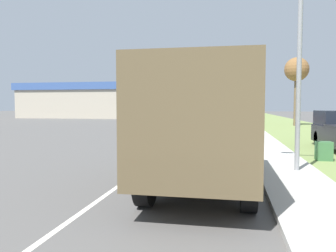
{
  "coord_description": "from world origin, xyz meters",
  "views": [
    {
      "loc": [
        2.79,
        0.93,
        2.04
      ],
      "look_at": [
        0.85,
        11.05,
        1.41
      ],
      "focal_mm": 35.0,
      "sensor_mm": 36.0,
      "label": 1
    }
  ],
  "objects_px": {
    "car_second_ahead": "(220,118)",
    "lamp_post": "(292,41)",
    "military_truck": "(204,122)",
    "car_third_ahead": "(225,116)",
    "car_nearest_ahead": "(209,129)"
  },
  "relations": [
    {
      "from": "car_second_ahead",
      "to": "lamp_post",
      "type": "distance_m",
      "value": 25.54
    },
    {
      "from": "military_truck",
      "to": "car_third_ahead",
      "type": "distance_m",
      "value": 34.78
    },
    {
      "from": "car_second_ahead",
      "to": "car_third_ahead",
      "type": "bearing_deg",
      "value": 86.78
    },
    {
      "from": "car_second_ahead",
      "to": "military_truck",
      "type": "bearing_deg",
      "value": -88.94
    },
    {
      "from": "military_truck",
      "to": "car_nearest_ahead",
      "type": "height_order",
      "value": "military_truck"
    },
    {
      "from": "car_third_ahead",
      "to": "lamp_post",
      "type": "xyz_separation_m",
      "value": [
        2.46,
        -33.01,
        3.2
      ]
    },
    {
      "from": "car_third_ahead",
      "to": "military_truck",
      "type": "bearing_deg",
      "value": -89.91
    },
    {
      "from": "military_truck",
      "to": "car_second_ahead",
      "type": "distance_m",
      "value": 26.95
    },
    {
      "from": "lamp_post",
      "to": "car_nearest_ahead",
      "type": "bearing_deg",
      "value": 107.36
    },
    {
      "from": "car_nearest_ahead",
      "to": "car_second_ahead",
      "type": "bearing_deg",
      "value": 89.49
    },
    {
      "from": "military_truck",
      "to": "car_second_ahead",
      "type": "xyz_separation_m",
      "value": [
        -0.5,
        26.93,
        -0.9
      ]
    },
    {
      "from": "car_nearest_ahead",
      "to": "car_second_ahead",
      "type": "xyz_separation_m",
      "value": [
        0.14,
        15.46,
        0.07
      ]
    },
    {
      "from": "car_second_ahead",
      "to": "lamp_post",
      "type": "height_order",
      "value": "lamp_post"
    },
    {
      "from": "military_truck",
      "to": "car_nearest_ahead",
      "type": "relative_size",
      "value": 1.55
    },
    {
      "from": "car_third_ahead",
      "to": "car_second_ahead",
      "type": "bearing_deg",
      "value": -93.22
    }
  ]
}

